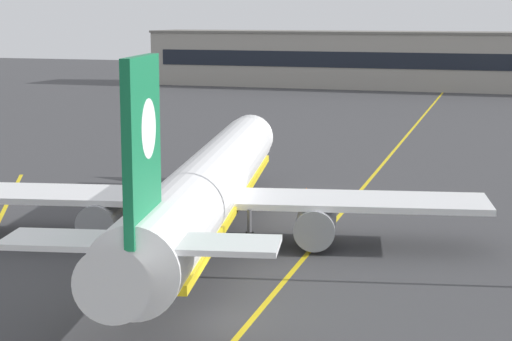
% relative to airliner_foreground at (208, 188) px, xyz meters
% --- Properties ---
extents(ground_plane, '(400.00, 400.00, 0.00)m').
position_rel_airliner_foreground_xyz_m(ground_plane, '(4.96, -12.05, -3.37)').
color(ground_plane, '#3D3D3F').
extents(taxiway_centreline, '(10.28, 179.74, 0.01)m').
position_rel_airliner_foreground_xyz_m(taxiway_centreline, '(4.96, 17.95, -3.37)').
color(taxiway_centreline, yellow).
rests_on(taxiway_centreline, ground).
extents(airliner_foreground, '(32.28, 41.13, 11.65)m').
position_rel_airliner_foreground_xyz_m(airliner_foreground, '(0.00, 0.00, 0.00)').
color(airliner_foreground, white).
rests_on(airliner_foreground, ground).
extents(safety_cone_by_nose_gear, '(0.44, 0.44, 0.55)m').
position_rel_airliner_foreground_xyz_m(safety_cone_by_nose_gear, '(1.42, 15.93, -3.11)').
color(safety_cone_by_nose_gear, orange).
rests_on(safety_cone_by_nose_gear, ground).
extents(terminal_building, '(125.99, 12.40, 10.19)m').
position_rel_airliner_foreground_xyz_m(terminal_building, '(7.90, 113.69, 1.73)').
color(terminal_building, '#9E998E').
rests_on(terminal_building, ground).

